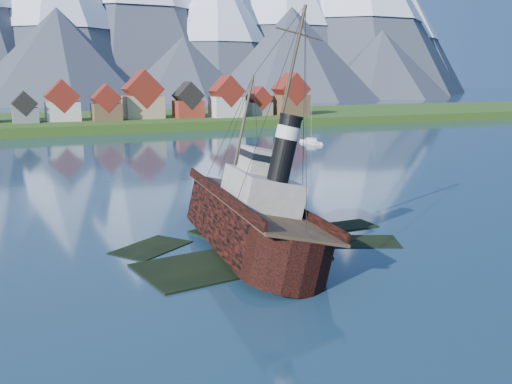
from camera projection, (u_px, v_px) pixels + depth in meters
name	position (u px, v px, depth m)	size (l,w,h in m)	color
ground	(252.00, 253.00, 58.24)	(1400.00, 1400.00, 0.00)	#1C384E
shoal	(259.00, 248.00, 60.94)	(31.71, 21.24, 1.14)	black
shore_bank	(65.00, 126.00, 209.97)	(600.00, 80.00, 3.20)	#2B4E16
seawall	(79.00, 135.00, 176.05)	(600.00, 2.50, 2.00)	#3F3D38
tugboat_wreck	(237.00, 214.00, 60.64)	(7.73, 33.31, 26.40)	black
sailboat_d	(311.00, 143.00, 153.80)	(3.29, 9.59, 12.83)	white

